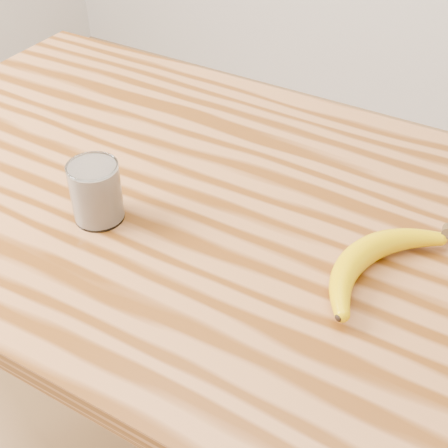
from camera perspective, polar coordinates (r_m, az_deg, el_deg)
The scene contains 3 objects.
table at distance 1.13m, azimuth -4.31°, elevation -1.82°, with size 1.20×0.80×0.90m.
smoothie_glass at distance 0.97m, azimuth -11.63°, elevation 2.89°, with size 0.08×0.08×0.10m.
banana at distance 0.91m, azimuth 12.44°, elevation -2.64°, with size 0.12×0.33×0.04m, color #D5A800, non-canonical shape.
Camera 1 is at (0.50, -0.68, 1.52)m, focal length 50.00 mm.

